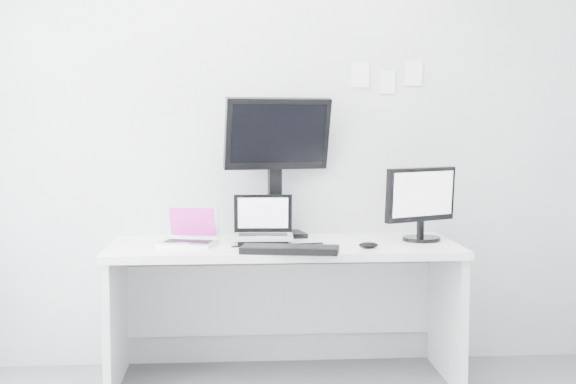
# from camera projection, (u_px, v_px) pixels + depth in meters

# --- Properties ---
(back_wall) EXTENTS (3.60, 0.00, 3.60)m
(back_wall) POSITION_uv_depth(u_px,v_px,m) (280.00, 123.00, 4.40)
(back_wall) COLOR silver
(back_wall) RESTS_ON ground
(desk) EXTENTS (1.80, 0.70, 0.73)m
(desk) POSITION_uv_depth(u_px,v_px,m) (284.00, 313.00, 4.14)
(desk) COLOR white
(desk) RESTS_ON ground
(macbook) EXTENTS (0.33, 0.28, 0.21)m
(macbook) POSITION_uv_depth(u_px,v_px,m) (187.00, 225.00, 4.04)
(macbook) COLOR silver
(macbook) RESTS_ON desk
(speaker) EXTENTS (0.13, 0.13, 0.19)m
(speaker) POSITION_uv_depth(u_px,v_px,m) (251.00, 219.00, 4.36)
(speaker) COLOR black
(speaker) RESTS_ON desk
(dell_laptop) EXTENTS (0.32, 0.25, 0.26)m
(dell_laptop) POSITION_uv_depth(u_px,v_px,m) (263.00, 219.00, 4.10)
(dell_laptop) COLOR #A3A6AA
(dell_laptop) RESTS_ON desk
(rear_monitor) EXTENTS (0.60, 0.32, 0.78)m
(rear_monitor) POSITION_uv_depth(u_px,v_px,m) (276.00, 166.00, 4.31)
(rear_monitor) COLOR black
(rear_monitor) RESTS_ON desk
(samsung_monitor) EXTENTS (0.48, 0.38, 0.40)m
(samsung_monitor) POSITION_uv_depth(u_px,v_px,m) (422.00, 203.00, 4.19)
(samsung_monitor) COLOR black
(samsung_monitor) RESTS_ON desk
(keyboard) EXTENTS (0.49, 0.25, 0.03)m
(keyboard) POSITION_uv_depth(u_px,v_px,m) (290.00, 249.00, 3.82)
(keyboard) COLOR black
(keyboard) RESTS_ON desk
(mouse) EXTENTS (0.10, 0.07, 0.03)m
(mouse) POSITION_uv_depth(u_px,v_px,m) (368.00, 245.00, 3.95)
(mouse) COLOR black
(mouse) RESTS_ON desk
(wall_note_0) EXTENTS (0.10, 0.00, 0.14)m
(wall_note_0) POSITION_uv_depth(u_px,v_px,m) (360.00, 75.00, 4.40)
(wall_note_0) COLOR white
(wall_note_0) RESTS_ON back_wall
(wall_note_1) EXTENTS (0.09, 0.00, 0.13)m
(wall_note_1) POSITION_uv_depth(u_px,v_px,m) (387.00, 82.00, 4.41)
(wall_note_1) COLOR white
(wall_note_1) RESTS_ON back_wall
(wall_note_2) EXTENTS (0.10, 0.00, 0.14)m
(wall_note_2) POSITION_uv_depth(u_px,v_px,m) (414.00, 73.00, 4.42)
(wall_note_2) COLOR white
(wall_note_2) RESTS_ON back_wall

